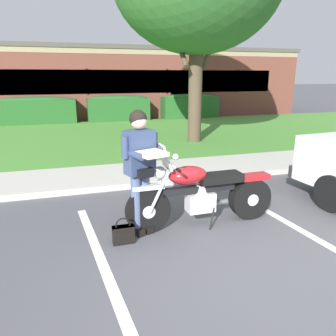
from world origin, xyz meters
TOP-DOWN VIEW (x-y plane):
  - ground_plane at (0.00, 0.00)m, footprint 140.00×140.00m
  - curb_strip at (0.00, 3.27)m, footprint 60.00×0.20m
  - concrete_walk at (0.00, 4.12)m, footprint 60.00×1.50m
  - grass_lawn at (0.00, 8.86)m, footprint 60.00×7.98m
  - stall_stripe_0 at (-1.64, 0.20)m, footprint 0.54×4.39m
  - stall_stripe_1 at (1.15, 0.20)m, footprint 0.54×4.39m
  - motorcycle at (-0.11, 1.35)m, footprint 2.24×0.82m
  - rider_person at (-1.07, 1.35)m, footprint 0.55×0.65m
  - handbag at (-1.37, 1.13)m, footprint 0.28×0.13m
  - hedge_left at (-3.21, 12.94)m, footprint 3.31×0.90m
  - hedge_center_left at (0.40, 12.94)m, footprint 2.88×0.90m
  - hedge_center_right at (4.01, 12.94)m, footprint 2.83×0.90m
  - brick_building at (-0.92, 18.22)m, footprint 23.07×9.77m

SIDE VIEW (x-z plane):
  - ground_plane at x=0.00m, z-range 0.00..0.00m
  - stall_stripe_0 at x=-1.64m, z-range 0.00..0.01m
  - stall_stripe_1 at x=1.15m, z-range 0.00..0.01m
  - grass_lawn at x=0.00m, z-range 0.00..0.06m
  - concrete_walk at x=0.00m, z-range 0.00..0.08m
  - curb_strip at x=0.00m, z-range 0.00..0.12m
  - handbag at x=-1.37m, z-range -0.04..0.32m
  - motorcycle at x=-0.11m, z-range -0.14..1.12m
  - hedge_center_left at x=0.40m, z-range 0.03..1.27m
  - hedge_center_right at x=4.01m, z-range 0.03..1.27m
  - hedge_left at x=-3.21m, z-range 0.03..1.27m
  - rider_person at x=-1.07m, z-range 0.15..1.86m
  - brick_building at x=-0.92m, z-range 0.00..3.54m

